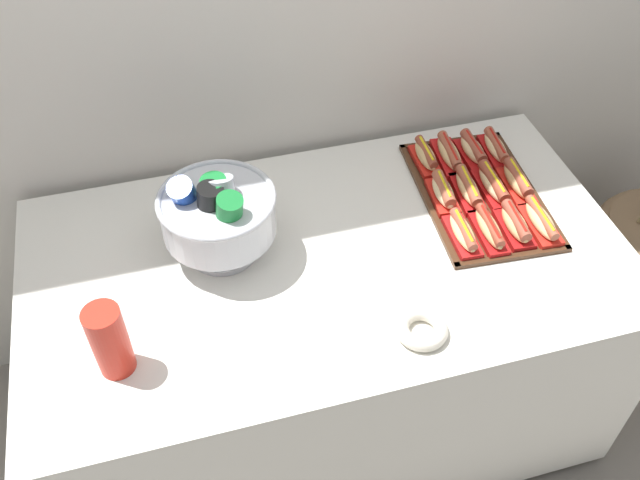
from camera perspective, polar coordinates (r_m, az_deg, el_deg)
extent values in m
plane|color=gray|center=(2.47, 0.44, -13.44)|extent=(10.00, 10.00, 0.00)
cube|color=white|center=(2.13, 0.50, -7.89)|extent=(1.62, 0.89, 0.73)
cylinder|color=black|center=(2.51, 18.46, -15.07)|extent=(0.05, 0.05, 0.04)
cylinder|color=black|center=(2.62, -16.41, -10.26)|extent=(0.05, 0.05, 0.04)
cylinder|color=black|center=(2.80, 12.27, -4.21)|extent=(0.05, 0.05, 0.04)
torus|color=#896B4C|center=(2.91, 24.28, -4.74)|extent=(0.55, 0.55, 0.11)
cube|color=#472B19|center=(2.07, 12.93, 3.62)|extent=(0.36, 0.55, 0.01)
cube|color=#472B19|center=(1.91, 15.63, -1.29)|extent=(0.33, 0.04, 0.01)
cube|color=#472B19|center=(2.24, 10.68, 8.05)|extent=(0.33, 0.04, 0.01)
cube|color=#472B19|center=(2.02, 8.83, 3.22)|extent=(0.05, 0.52, 0.01)
cube|color=#472B19|center=(2.13, 16.88, 4.26)|extent=(0.05, 0.52, 0.01)
cube|color=red|center=(1.92, 11.61, 0.24)|extent=(0.07, 0.17, 0.02)
ellipsoid|color=#E0BC7F|center=(1.90, 11.69, 0.66)|extent=(0.06, 0.15, 0.04)
cylinder|color=#9E4C38|center=(1.89, 11.74, 0.89)|extent=(0.03, 0.15, 0.03)
cylinder|color=yellow|center=(1.89, 11.79, 1.15)|extent=(0.01, 0.12, 0.01)
cube|color=#B21414|center=(1.94, 13.67, 0.55)|extent=(0.07, 0.18, 0.02)
ellipsoid|color=tan|center=(1.93, 13.77, 0.98)|extent=(0.06, 0.16, 0.04)
cylinder|color=brown|center=(1.92, 13.83, 1.21)|extent=(0.04, 0.15, 0.03)
cylinder|color=red|center=(1.91, 13.89, 1.47)|extent=(0.02, 0.13, 0.01)
cube|color=#B21414|center=(1.97, 15.67, 0.86)|extent=(0.08, 0.16, 0.02)
ellipsoid|color=tan|center=(1.96, 15.80, 1.32)|extent=(0.06, 0.15, 0.04)
cylinder|color=#9E4C38|center=(1.95, 15.87, 1.57)|extent=(0.04, 0.14, 0.03)
cylinder|color=red|center=(1.94, 15.95, 1.88)|extent=(0.02, 0.12, 0.01)
cube|color=red|center=(2.00, 17.61, 1.15)|extent=(0.07, 0.17, 0.02)
ellipsoid|color=#E0BC7F|center=(1.99, 17.74, 1.57)|extent=(0.06, 0.16, 0.04)
cylinder|color=#A8563D|center=(1.98, 17.81, 1.80)|extent=(0.03, 0.16, 0.03)
cylinder|color=yellow|center=(1.97, 17.89, 2.04)|extent=(0.01, 0.14, 0.01)
cube|color=red|center=(2.02, 10.04, 3.50)|extent=(0.08, 0.16, 0.02)
ellipsoid|color=beige|center=(2.01, 10.12, 3.97)|extent=(0.06, 0.15, 0.04)
cylinder|color=#A8563D|center=(2.00, 10.17, 4.22)|extent=(0.05, 0.13, 0.03)
cylinder|color=yellow|center=(1.99, 10.22, 4.55)|extent=(0.02, 0.11, 0.01)
cube|color=#B21414|center=(2.05, 12.02, 3.76)|extent=(0.08, 0.18, 0.02)
ellipsoid|color=#E0BC7F|center=(2.04, 12.11, 4.19)|extent=(0.07, 0.17, 0.04)
cylinder|color=#A8563D|center=(2.03, 12.16, 4.43)|extent=(0.05, 0.16, 0.03)
cylinder|color=yellow|center=(2.02, 12.22, 4.74)|extent=(0.02, 0.13, 0.01)
cube|color=#B21414|center=(2.08, 13.95, 4.01)|extent=(0.07, 0.18, 0.02)
ellipsoid|color=beige|center=(2.06, 14.06, 4.48)|extent=(0.06, 0.17, 0.04)
cylinder|color=brown|center=(2.05, 14.12, 4.74)|extent=(0.04, 0.16, 0.03)
cylinder|color=yellow|center=(2.05, 14.19, 5.06)|extent=(0.01, 0.14, 0.01)
cube|color=red|center=(2.11, 15.82, 4.25)|extent=(0.08, 0.18, 0.02)
ellipsoid|color=tan|center=(2.09, 15.95, 4.74)|extent=(0.06, 0.16, 0.04)
cylinder|color=#9E4C38|center=(2.08, 16.02, 5.01)|extent=(0.04, 0.15, 0.03)
cylinder|color=yellow|center=(2.07, 16.11, 5.33)|extent=(0.02, 0.13, 0.01)
cube|color=red|center=(2.14, 8.64, 6.42)|extent=(0.06, 0.15, 0.02)
ellipsoid|color=tan|center=(2.13, 8.71, 6.92)|extent=(0.05, 0.14, 0.04)
cylinder|color=brown|center=(2.12, 8.75, 7.20)|extent=(0.03, 0.14, 0.03)
cylinder|color=yellow|center=(2.11, 8.78, 7.45)|extent=(0.01, 0.12, 0.01)
cube|color=red|center=(2.16, 10.53, 6.64)|extent=(0.08, 0.19, 0.02)
ellipsoid|color=#E0BC7F|center=(2.15, 10.60, 7.06)|extent=(0.07, 0.17, 0.04)
cylinder|color=#A8563D|center=(2.14, 10.64, 7.29)|extent=(0.04, 0.16, 0.03)
cylinder|color=red|center=(2.14, 10.69, 7.58)|extent=(0.02, 0.13, 0.01)
cube|color=#B21414|center=(2.19, 12.39, 6.85)|extent=(0.07, 0.15, 0.02)
ellipsoid|color=beige|center=(2.18, 12.48, 7.31)|extent=(0.06, 0.14, 0.04)
cylinder|color=#9E4C38|center=(2.17, 12.53, 7.57)|extent=(0.03, 0.14, 0.03)
cylinder|color=red|center=(2.16, 12.59, 7.87)|extent=(0.01, 0.12, 0.01)
cube|color=#B21414|center=(2.22, 14.19, 7.04)|extent=(0.08, 0.17, 0.02)
ellipsoid|color=beige|center=(2.21, 14.28, 7.43)|extent=(0.06, 0.16, 0.04)
cylinder|color=#A8563D|center=(2.20, 14.33, 7.65)|extent=(0.04, 0.15, 0.03)
cylinder|color=red|center=(2.19, 14.40, 7.92)|extent=(0.02, 0.13, 0.01)
cylinder|color=silver|center=(1.88, -7.97, -0.74)|extent=(0.18, 0.18, 0.02)
cone|color=silver|center=(1.85, -8.09, 0.13)|extent=(0.06, 0.06, 0.06)
cylinder|color=silver|center=(1.79, -8.37, 2.08)|extent=(0.29, 0.29, 0.11)
torus|color=silver|center=(1.75, -8.56, 3.39)|extent=(0.30, 0.30, 0.02)
cylinder|color=#B7BCC6|center=(1.75, -7.97, 3.28)|extent=(0.08, 0.11, 0.14)
cylinder|color=#197A33|center=(1.76, -8.55, 3.50)|extent=(0.09, 0.10, 0.13)
cylinder|color=#1E47B2|center=(1.78, -10.96, 3.48)|extent=(0.11, 0.12, 0.15)
cylinder|color=black|center=(1.74, -9.01, 2.79)|extent=(0.08, 0.08, 0.13)
cylinder|color=#197A33|center=(1.71, -7.49, 2.02)|extent=(0.10, 0.11, 0.13)
cylinder|color=red|center=(1.66, -16.59, -8.91)|extent=(0.08, 0.08, 0.10)
cylinder|color=red|center=(1.64, -16.72, -8.53)|extent=(0.08, 0.08, 0.10)
cylinder|color=red|center=(1.63, -16.86, -8.14)|extent=(0.08, 0.08, 0.10)
cylinder|color=red|center=(1.61, -17.00, -7.75)|extent=(0.08, 0.08, 0.10)
cylinder|color=red|center=(1.60, -17.14, -7.35)|extent=(0.08, 0.08, 0.10)
cylinder|color=red|center=(1.59, -17.28, -6.94)|extent=(0.08, 0.08, 0.10)
torus|color=silver|center=(1.69, 8.38, -7.29)|extent=(0.13, 0.13, 0.03)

